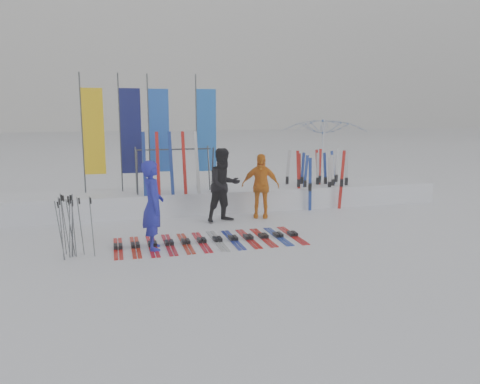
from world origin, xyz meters
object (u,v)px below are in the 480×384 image
object	(u,v)px
person_black	(224,185)
ski_row	(209,240)
person_yellow	(260,186)
tent_canopy	(324,155)
person_blue	(153,205)
ski_rack	(174,164)

from	to	relation	value
person_black	ski_row	xyz separation A→B (m)	(-0.76, -1.79, -0.90)
person_black	person_yellow	world-z (taller)	person_black
tent_canopy	ski_row	size ratio (longest dim) A/B	0.73
person_black	tent_canopy	bearing A→B (deg)	19.18
tent_canopy	person_black	bearing A→B (deg)	-143.14
person_blue	person_black	world-z (taller)	person_black
person_black	person_yellow	xyz separation A→B (m)	(1.04, 0.21, -0.09)
ski_rack	person_black	bearing A→B (deg)	-46.81
tent_canopy	ski_row	bearing A→B (deg)	-135.23
tent_canopy	ski_rack	distance (m)	5.73
tent_canopy	ski_row	world-z (taller)	tent_canopy
person_yellow	tent_canopy	xyz separation A→B (m)	(3.23, 2.99, 0.47)
person_black	tent_canopy	xyz separation A→B (m)	(4.26, 3.20, 0.38)
ski_rack	person_yellow	bearing A→B (deg)	-24.32
person_black	ski_rack	xyz separation A→B (m)	(-1.10, 1.17, 0.45)
person_black	person_yellow	size ratio (longest dim) A/B	1.11
person_yellow	ski_rack	distance (m)	2.40
ski_rack	ski_row	bearing A→B (deg)	-83.47
tent_canopy	ski_rack	size ratio (longest dim) A/B	1.44
person_blue	ski_row	size ratio (longest dim) A/B	0.46
tent_canopy	ski_rack	world-z (taller)	tent_canopy
person_black	ski_rack	world-z (taller)	person_black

